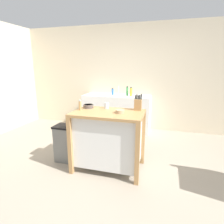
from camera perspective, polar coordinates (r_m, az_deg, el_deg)
The scene contains 14 objects.
ground_plane at distance 3.07m, azimuth -3.39°, elevation -17.45°, with size 6.81×6.81×0.00m, color gray.
wall_back at distance 4.85m, azimuth 5.58°, elevation 10.36°, with size 5.81×0.10×2.60m, color beige.
kitchen_island at distance 2.91m, azimuth -1.11°, elevation -7.83°, with size 1.06×0.67×0.93m.
knife_block at distance 2.90m, azimuth 7.98°, elevation 2.36°, with size 0.11×0.09×0.25m.
bowl_ceramic_wide at distance 3.06m, azimuth -7.24°, elevation 1.81°, with size 0.17×0.17×0.06m.
bowl_stoneware_deep at distance 2.71m, azimuth 2.44°, elevation 0.21°, with size 0.13×0.13×0.05m.
drinking_cup at distance 3.00m, azimuth -1.68°, elevation 1.98°, with size 0.07×0.07×0.09m.
pepper_grinder at distance 2.92m, azimuth -9.75°, elevation 2.07°, with size 0.04×0.04×0.16m.
trash_bin at distance 3.31m, azimuth -13.87°, elevation -9.23°, with size 0.36×0.28×0.63m.
sink_counter at distance 4.69m, azimuth 1.48°, elevation -0.23°, with size 1.65×0.60×0.89m.
sink_faucet at distance 4.72m, azimuth 1.96°, elevation 6.70°, with size 0.02×0.02×0.22m.
bottle_dish_soap at distance 4.49m, azimuth 5.85°, elevation 6.13°, with size 0.06×0.06×0.22m.
bottle_hand_soap at distance 4.57m, azimuth 4.69°, elevation 6.37°, with size 0.05×0.05×0.23m.
bottle_spray_cleaner at distance 4.67m, azimuth 0.20°, elevation 6.22°, with size 0.05×0.05×0.17m.
Camera 1 is at (0.89, -2.46, 1.59)m, focal length 29.85 mm.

